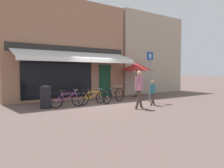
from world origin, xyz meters
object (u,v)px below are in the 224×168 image
object	(u,v)px
bicycle_purple	(67,99)
litter_bin	(46,96)
pedestrian_child	(153,90)
bicycle_orange	(92,97)
bicycle_black	(113,95)
pedestrian_adult	(139,85)
cafe_parasol	(136,67)
parking_sign	(150,71)

from	to	relation	value
bicycle_purple	litter_bin	distance (m)	0.97
pedestrian_child	litter_bin	world-z (taller)	pedestrian_child
bicycle_orange	bicycle_black	world-z (taller)	bicycle_black
pedestrian_adult	pedestrian_child	bearing A→B (deg)	19.85
bicycle_purple	bicycle_orange	bearing A→B (deg)	5.82
pedestrian_child	litter_bin	xyz separation A→B (m)	(-4.58, 2.10, -0.20)
pedestrian_child	cafe_parasol	bearing A→B (deg)	64.24
pedestrian_child	parking_sign	world-z (taller)	parking_sign
litter_bin	cafe_parasol	size ratio (longest dim) A/B	0.47
parking_sign	pedestrian_child	bearing A→B (deg)	-127.07
bicycle_orange	cafe_parasol	xyz separation A→B (m)	(4.18, 1.40, 1.61)
litter_bin	pedestrian_child	bearing A→B (deg)	-24.63
bicycle_orange	bicycle_black	xyz separation A→B (m)	(1.27, -0.05, 0.04)
bicycle_orange	litter_bin	xyz separation A→B (m)	(-2.30, 0.18, 0.18)
pedestrian_child	cafe_parasol	distance (m)	4.02
bicycle_orange	bicycle_black	bearing A→B (deg)	-7.78
bicycle_purple	bicycle_black	size ratio (longest dim) A/B	0.97
litter_bin	bicycle_purple	bearing A→B (deg)	-14.67
bicycle_purple	parking_sign	world-z (taller)	parking_sign
bicycle_black	bicycle_orange	bearing A→B (deg)	160.57
parking_sign	cafe_parasol	bearing A→B (deg)	62.84
bicycle_orange	bicycle_black	size ratio (longest dim) A/B	0.97
bicycle_black	parking_sign	bearing A→B (deg)	-49.51
bicycle_purple	pedestrian_adult	bearing A→B (deg)	-38.51
bicycle_orange	cafe_parasol	distance (m)	4.69
bicycle_purple	parking_sign	size ratio (longest dim) A/B	0.63
bicycle_purple	litter_bin	bearing A→B (deg)	168.66
bicycle_purple	litter_bin	xyz separation A→B (m)	(-0.92, 0.24, 0.17)
bicycle_orange	litter_bin	world-z (taller)	litter_bin
bicycle_purple	cafe_parasol	xyz separation A→B (m)	(5.57, 1.46, 1.60)
bicycle_black	cafe_parasol	size ratio (longest dim) A/B	0.79
bicycle_black	pedestrian_child	xyz separation A→B (m)	(1.01, -1.88, 0.34)
bicycle_purple	litter_bin	size ratio (longest dim) A/B	1.64
bicycle_black	pedestrian_adult	world-z (taller)	pedestrian_adult
pedestrian_child	parking_sign	bearing A→B (deg)	57.04
bicycle_purple	parking_sign	distance (m)	4.61
bicycle_orange	pedestrian_child	bearing A→B (deg)	-45.81
bicycle_orange	pedestrian_child	world-z (taller)	pedestrian_child
pedestrian_child	litter_bin	size ratio (longest dim) A/B	1.15
bicycle_purple	bicycle_black	bearing A→B (deg)	3.63
bicycle_purple	bicycle_orange	world-z (taller)	bicycle_purple
bicycle_black	pedestrian_adult	distance (m)	2.31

